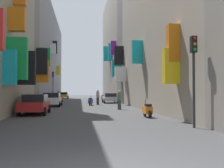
# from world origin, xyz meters

# --- Properties ---
(ground_plane) EXTENTS (140.00, 140.00, 0.00)m
(ground_plane) POSITION_xyz_m (0.00, 30.00, 0.00)
(ground_plane) COLOR #424244
(building_left_mid_b) EXTENTS (7.32, 3.39, 20.91)m
(building_left_mid_b) POSITION_xyz_m (-7.97, 23.25, 10.40)
(building_left_mid_b) COLOR slate
(building_left_mid_b) RESTS_ON ground
(building_left_mid_c) EXTENTS (6.81, 35.05, 15.40)m
(building_left_mid_c) POSITION_xyz_m (-8.00, 42.47, 7.70)
(building_left_mid_c) COLOR gray
(building_left_mid_c) RESTS_ON ground
(building_right_mid_b) EXTENTS (7.25, 5.21, 17.05)m
(building_right_mid_b) POSITION_xyz_m (7.98, 32.24, 8.51)
(building_right_mid_b) COLOR slate
(building_right_mid_b) RESTS_ON ground
(building_right_mid_c) EXTENTS (7.19, 25.15, 20.52)m
(building_right_mid_c) POSITION_xyz_m (8.00, 47.41, 10.26)
(building_right_mid_c) COLOR gray
(building_right_mid_c) RESTS_ON ground
(parked_car_red) EXTENTS (1.87, 4.17, 1.42)m
(parked_car_red) POSITION_xyz_m (-3.78, 14.69, 0.75)
(parked_car_red) COLOR #B21E1E
(parked_car_red) RESTS_ON ground
(parked_car_silver) EXTENTS (1.95, 4.31, 1.35)m
(parked_car_silver) POSITION_xyz_m (3.55, 31.79, 0.72)
(parked_car_silver) COLOR #B7B7BC
(parked_car_silver) RESTS_ON ground
(parked_car_yellow) EXTENTS (1.84, 4.40, 1.41)m
(parked_car_yellow) POSITION_xyz_m (-3.92, 52.63, 0.75)
(parked_car_yellow) COLOR gold
(parked_car_yellow) RESTS_ON ground
(parked_car_white) EXTENTS (2.03, 4.43, 1.46)m
(parked_car_white) POSITION_xyz_m (-3.61, 24.68, 0.77)
(parked_car_white) COLOR white
(parked_car_white) RESTS_ON ground
(scooter_white) EXTENTS (0.66, 1.75, 1.13)m
(scooter_white) POSITION_xyz_m (3.65, 44.83, 0.46)
(scooter_white) COLOR silver
(scooter_white) RESTS_ON ground
(scooter_orange) EXTENTS (0.44, 1.77, 1.13)m
(scooter_orange) POSITION_xyz_m (3.65, 11.41, 0.46)
(scooter_orange) COLOR orange
(scooter_orange) RESTS_ON ground
(scooter_red) EXTENTS (0.82, 1.82, 1.13)m
(scooter_red) POSITION_xyz_m (-3.57, 36.58, 0.46)
(scooter_red) COLOR red
(scooter_red) RESTS_ON ground
(scooter_blue) EXTENTS (0.62, 1.94, 1.13)m
(scooter_blue) POSITION_xyz_m (0.65, 25.95, 0.46)
(scooter_blue) COLOR #2D4CAD
(scooter_blue) RESTS_ON ground
(pedestrian_crossing) EXTENTS (0.54, 0.54, 1.71)m
(pedestrian_crossing) POSITION_xyz_m (2.95, 18.69, 0.86)
(pedestrian_crossing) COLOR #3E3E3E
(pedestrian_crossing) RESTS_ON ground
(pedestrian_near_left) EXTENTS (0.52, 0.52, 1.79)m
(pedestrian_near_left) POSITION_xyz_m (1.57, 27.03, 0.90)
(pedestrian_near_left) COLOR #2D2D2D
(pedestrian_near_left) RESTS_ON ground
(pedestrian_near_right) EXTENTS (0.53, 0.53, 1.80)m
(pedestrian_near_right) POSITION_xyz_m (-4.10, 40.61, 0.90)
(pedestrian_near_right) COLOR black
(pedestrian_near_right) RESTS_ON ground
(traffic_light_near_corner) EXTENTS (0.26, 0.34, 4.54)m
(traffic_light_near_corner) POSITION_xyz_m (-4.58, 35.83, 3.07)
(traffic_light_near_corner) COLOR #2D2D2D
(traffic_light_near_corner) RESTS_ON ground
(traffic_light_far_corner) EXTENTS (0.26, 0.34, 4.16)m
(traffic_light_far_corner) POSITION_xyz_m (4.55, 6.50, 2.84)
(traffic_light_far_corner) COLOR #2D2D2D
(traffic_light_far_corner) RESTS_ON ground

